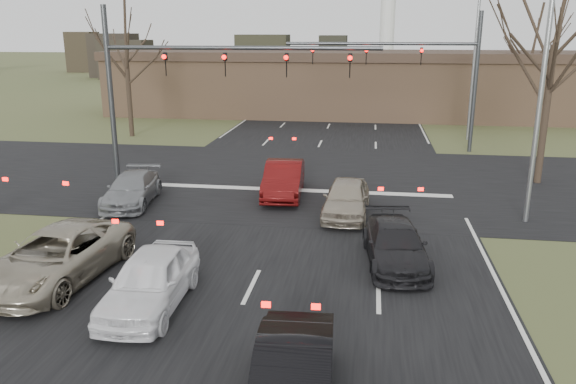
# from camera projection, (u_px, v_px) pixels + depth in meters

# --- Properties ---
(ground) EXTENTS (360.00, 360.00, 0.00)m
(ground) POSITION_uv_depth(u_px,v_px,m) (224.00, 344.00, 12.77)
(ground) COLOR #4A532C
(ground) RESTS_ON ground
(road_main) EXTENTS (14.00, 300.00, 0.02)m
(road_main) POSITION_uv_depth(u_px,v_px,m) (346.00, 89.00, 69.85)
(road_main) COLOR black
(road_main) RESTS_ON ground
(road_cross) EXTENTS (200.00, 14.00, 0.02)m
(road_cross) POSITION_uv_depth(u_px,v_px,m) (303.00, 179.00, 27.04)
(road_cross) COLOR black
(road_cross) RESTS_ON ground
(building) EXTENTS (42.40, 10.40, 5.30)m
(building) POSITION_uv_depth(u_px,v_px,m) (359.00, 83.00, 47.91)
(building) COLOR #8D694C
(building) RESTS_ON ground
(mast_arm_near) EXTENTS (12.12, 0.24, 8.00)m
(mast_arm_near) POSITION_uv_depth(u_px,v_px,m) (180.00, 74.00, 24.48)
(mast_arm_near) COLOR #383A3D
(mast_arm_near) RESTS_ON ground
(mast_arm_far) EXTENTS (11.12, 0.24, 8.00)m
(mast_arm_far) POSITION_uv_depth(u_px,v_px,m) (426.00, 65.00, 32.41)
(mast_arm_far) COLOR #383A3D
(mast_arm_far) RESTS_ON ground
(streetlight_right_near) EXTENTS (2.34, 0.25, 10.00)m
(streetlight_right_near) POSITION_uv_depth(u_px,v_px,m) (538.00, 70.00, 19.52)
(streetlight_right_near) COLOR gray
(streetlight_right_near) RESTS_ON ground
(streetlight_right_far) EXTENTS (2.34, 0.25, 10.00)m
(streetlight_right_far) POSITION_uv_depth(u_px,v_px,m) (472.00, 53.00, 35.62)
(streetlight_right_far) COLOR gray
(streetlight_right_far) RESTS_ON ground
(tree_left_far) EXTENTS (5.70, 5.70, 9.50)m
(tree_left_far) POSITION_uv_depth(u_px,v_px,m) (124.00, 24.00, 36.36)
(tree_left_far) COLOR black
(tree_left_far) RESTS_ON ground
(tree_right_far) EXTENTS (5.40, 5.40, 9.00)m
(tree_right_far) POSITION_uv_depth(u_px,v_px,m) (534.00, 31.00, 42.06)
(tree_right_far) COLOR black
(tree_right_far) RESTS_ON ground
(car_silver_suv) EXTENTS (2.90, 5.47, 1.47)m
(car_silver_suv) POSITION_uv_depth(u_px,v_px,m) (57.00, 256.00, 15.90)
(car_silver_suv) COLOR #A09781
(car_silver_suv) RESTS_ON ground
(car_white_sedan) EXTENTS (1.83, 4.31, 1.45)m
(car_white_sedan) POSITION_uv_depth(u_px,v_px,m) (150.00, 280.00, 14.35)
(car_white_sedan) COLOR white
(car_white_sedan) RESTS_ON ground
(car_black_hatch) EXTENTS (1.67, 4.22, 1.37)m
(car_black_hatch) POSITION_uv_depth(u_px,v_px,m) (293.00, 378.00, 10.37)
(car_black_hatch) COLOR black
(car_black_hatch) RESTS_ON ground
(car_charcoal_sedan) EXTENTS (2.19, 4.45, 1.25)m
(car_charcoal_sedan) POSITION_uv_depth(u_px,v_px,m) (395.00, 245.00, 17.06)
(car_charcoal_sedan) COLOR black
(car_charcoal_sedan) RESTS_ON ground
(car_grey_ahead) EXTENTS (2.32, 4.52, 1.25)m
(car_grey_ahead) POSITION_uv_depth(u_px,v_px,m) (132.00, 189.00, 23.06)
(car_grey_ahead) COLOR gray
(car_grey_ahead) RESTS_ON ground
(car_red_ahead) EXTENTS (1.87, 4.60, 1.48)m
(car_red_ahead) POSITION_uv_depth(u_px,v_px,m) (284.00, 179.00, 24.16)
(car_red_ahead) COLOR #500B0B
(car_red_ahead) RESTS_ON ground
(car_silver_ahead) EXTENTS (1.84, 4.23, 1.42)m
(car_silver_ahead) POSITION_uv_depth(u_px,v_px,m) (346.00, 198.00, 21.53)
(car_silver_ahead) COLOR #A29683
(car_silver_ahead) RESTS_ON ground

